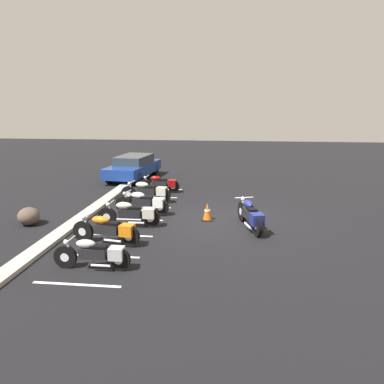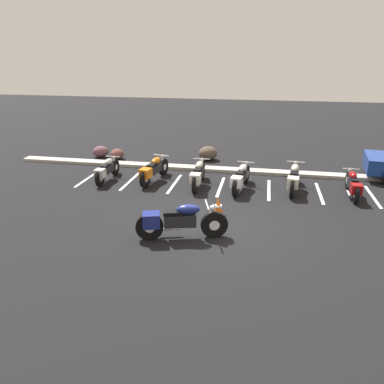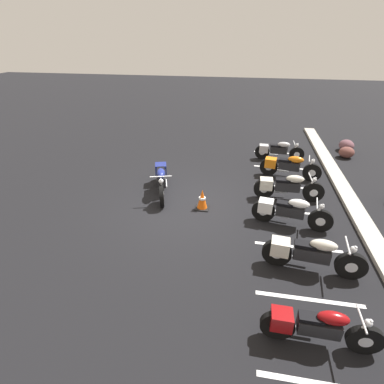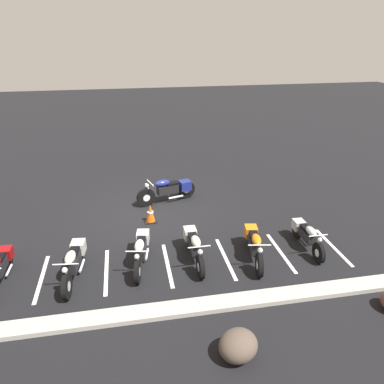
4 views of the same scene
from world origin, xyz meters
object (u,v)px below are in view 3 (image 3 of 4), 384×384
Objects in this scene: parked_bike_5 at (315,326)px; traffic_cone at (202,200)px; parked_bike_0 at (277,150)px; landscape_rock_1 at (347,152)px; parked_bike_4 at (308,253)px; parked_bike_3 at (288,211)px; parked_bike_2 at (285,186)px; landscape_rock_0 at (346,145)px; motorcycle_navy_featured at (161,178)px; parked_bike_1 at (287,166)px.

parked_bike_5 is 3.13× the size of traffic_cone.
traffic_cone is at bearing 122.70° from parked_bike_5.
parked_bike_0 is 5.05m from traffic_cone.
parked_bike_4 is at bearing -20.26° from landscape_rock_1.
parked_bike_3 is at bearing -90.28° from parked_bike_0.
landscape_rock_0 is (-5.02, 3.12, -0.20)m from parked_bike_2.
parked_bike_2 is 1.48m from parked_bike_3.
traffic_cone is at bearing -158.03° from parked_bike_2.
landscape_rock_1 is (-7.37, 2.72, -0.22)m from parked_bike_4.
landscape_rock_1 is (-0.76, 2.92, -0.18)m from parked_bike_0.
parked_bike_4 is 8.75m from landscape_rock_0.
landscape_rock_0 is (-5.19, 7.07, -0.23)m from motorcycle_navy_featured.
parked_bike_5 is 10.57m from landscape_rock_0.
parked_bike_4 reaches higher than parked_bike_0.
parked_bike_2 is at bearing 91.43° from parked_bike_5.
parked_bike_2 is (3.39, 0.01, 0.04)m from parked_bike_0.
parked_bike_1 is at bearing 89.51° from parked_bike_5.
parked_bike_1 is at bearing 94.21° from parked_bike_3.
motorcycle_navy_featured is 3.65× the size of landscape_rock_1.
parked_bike_0 is 4.86m from parked_bike_3.
parked_bike_2 reaches higher than parked_bike_3.
motorcycle_navy_featured is 1.07× the size of parked_bike_3.
motorcycle_navy_featured is at bearing -137.36° from parked_bike_0.
landscape_rock_0 is (-1.63, 3.13, -0.16)m from parked_bike_0.
motorcycle_navy_featured is 1.06× the size of parked_bike_1.
parked_bike_3 is 0.97× the size of parked_bike_4.
parked_bike_0 is 6.62m from parked_bike_4.
motorcycle_navy_featured is 3.95m from parked_bike_2.
parked_bike_5 reaches higher than landscape_rock_0.
parked_bike_1 is at bearing 135.18° from traffic_cone.
motorcycle_navy_featured is at bearing 171.10° from parked_bike_3.
parked_bike_2 is 2.67m from traffic_cone.
motorcycle_navy_featured is 1.15× the size of parked_bike_0.
parked_bike_4 is 3.52× the size of landscape_rock_1.
parked_bike_2 is at bearing -89.32° from parked_bike_0.
parked_bike_0 is 3.02m from landscape_rock_1.
parked_bike_3 is 7.24m from landscape_rock_0.
motorcycle_navy_featured is 5.31m from parked_bike_0.
landscape_rock_1 is at bearing 73.87° from parked_bike_5.
parked_bike_5 is at bearing -89.37° from parked_bike_0.
parked_bike_0 is 0.92× the size of parked_bike_1.
motorcycle_navy_featured is at bearing -57.77° from landscape_rock_1.
landscape_rock_0 is (-8.24, 2.94, -0.21)m from parked_bike_4.
parked_bike_5 is (4.90, 3.96, -0.07)m from motorcycle_navy_featured.
parked_bike_0 is 3.18× the size of landscape_rock_1.
parked_bike_4 is at bearing -87.17° from parked_bike_2.
parked_bike_2 is 1.09× the size of parked_bike_5.
traffic_cone is (0.84, 1.48, -0.19)m from motorcycle_navy_featured.
parked_bike_0 is 1.72m from parked_bike_1.
motorcycle_navy_featured is 4.09m from parked_bike_3.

